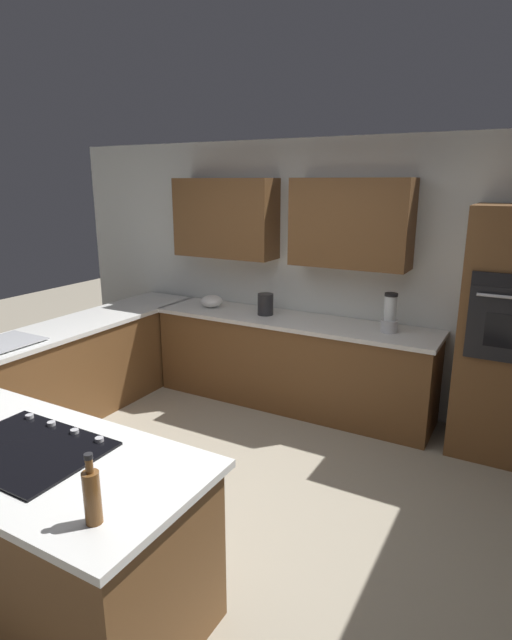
# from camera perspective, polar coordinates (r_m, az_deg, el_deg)

# --- Properties ---
(ground_plane) EXTENTS (14.00, 14.00, 0.00)m
(ground_plane) POSITION_cam_1_polar(r_m,az_deg,el_deg) (3.94, -6.24, -18.71)
(ground_plane) COLOR #9E937F
(wall_back) EXTENTS (6.00, 0.44, 2.60)m
(wall_back) POSITION_cam_1_polar(r_m,az_deg,el_deg) (5.15, 5.88, 6.80)
(wall_back) COLOR silver
(wall_back) RESTS_ON ground
(lower_cabinets_back) EXTENTS (2.80, 0.60, 0.86)m
(lower_cabinets_back) POSITION_cam_1_polar(r_m,az_deg,el_deg) (5.13, 3.90, -4.94)
(lower_cabinets_back) COLOR brown
(lower_cabinets_back) RESTS_ON ground
(countertop_back) EXTENTS (2.84, 0.64, 0.04)m
(countertop_back) POSITION_cam_1_polar(r_m,az_deg,el_deg) (4.99, 3.99, -0.09)
(countertop_back) COLOR silver
(countertop_back) RESTS_ON lower_cabinets_back
(lower_cabinets_side) EXTENTS (0.60, 2.90, 0.86)m
(lower_cabinets_side) POSITION_cam_1_polar(r_m,az_deg,el_deg) (5.24, -19.32, -5.36)
(lower_cabinets_side) COLOR brown
(lower_cabinets_side) RESTS_ON ground
(countertop_side) EXTENTS (0.64, 2.94, 0.04)m
(countertop_side) POSITION_cam_1_polar(r_m,az_deg,el_deg) (5.10, -19.77, -0.62)
(countertop_side) COLOR silver
(countertop_side) RESTS_ON lower_cabinets_side
(island_base) EXTENTS (1.84, 0.80, 0.86)m
(island_base) POSITION_cam_1_polar(r_m,az_deg,el_deg) (3.11, -23.35, -20.86)
(island_base) COLOR brown
(island_base) RESTS_ON ground
(island_top) EXTENTS (1.92, 0.88, 0.04)m
(island_top) POSITION_cam_1_polar(r_m,az_deg,el_deg) (2.87, -24.31, -13.52)
(island_top) COLOR silver
(island_top) RESTS_ON island_base
(cooktop) EXTENTS (0.76, 0.56, 0.03)m
(cooktop) POSITION_cam_1_polar(r_m,az_deg,el_deg) (2.86, -24.28, -13.00)
(cooktop) COLOR black
(cooktop) RESTS_ON island_top
(blender) EXTENTS (0.15, 0.15, 0.35)m
(blender) POSITION_cam_1_polar(r_m,az_deg,el_deg) (4.65, 14.76, 0.50)
(blender) COLOR silver
(blender) RESTS_ON countertop_back
(mixing_bowl) EXTENTS (0.23, 0.23, 0.13)m
(mixing_bowl) POSITION_cam_1_polar(r_m,az_deg,el_deg) (5.44, -4.98, 2.11)
(mixing_bowl) COLOR white
(mixing_bowl) RESTS_ON countertop_back
(kettle) EXTENTS (0.16, 0.16, 0.21)m
(kettle) POSITION_cam_1_polar(r_m,az_deg,el_deg) (5.10, 1.07, 1.78)
(kettle) COLOR #262628
(kettle) RESTS_ON countertop_back
(second_bottle) EXTENTS (0.07, 0.07, 0.30)m
(second_bottle) POSITION_cam_1_polar(r_m,az_deg,el_deg) (2.18, -17.89, -18.18)
(second_bottle) COLOR brown
(second_bottle) RESTS_ON island_top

